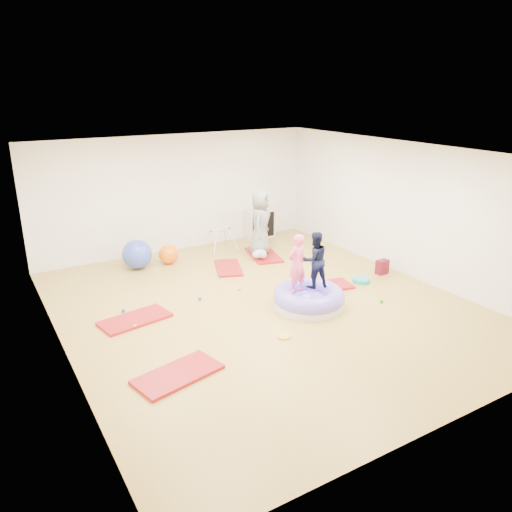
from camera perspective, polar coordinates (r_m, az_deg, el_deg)
room at (r=8.78m, az=1.00°, el=2.53°), size 7.01×8.01×2.81m
gym_mat_front_left at (r=7.31m, az=-8.92°, el=-13.22°), size 1.33×0.87×0.05m
gym_mat_mid_left at (r=8.99m, az=-13.67°, el=-7.04°), size 1.28×0.80×0.05m
gym_mat_center_back at (r=11.12m, az=-3.18°, el=-1.35°), size 0.87×1.18×0.04m
gym_mat_right at (r=10.19m, az=7.84°, el=-3.47°), size 1.19×0.75×0.05m
gym_mat_rear_right at (r=11.93m, az=0.88°, el=0.13°), size 0.88×1.32×0.05m
inflatable_cushion at (r=9.25m, az=6.06°, el=-4.87°), size 1.31×1.31×0.41m
child_pink at (r=8.86m, az=4.70°, el=-0.58°), size 0.44×0.34×1.10m
child_navy at (r=9.15m, az=6.72°, el=-0.14°), size 0.57×0.48×1.06m
adult_caregiver at (r=11.71m, az=0.48°, el=3.81°), size 0.87×0.87×1.52m
infant at (r=11.56m, az=0.48°, el=0.22°), size 0.36×0.37×0.21m
ball_pit_balls at (r=9.87m, az=0.65°, el=-3.98°), size 4.77×2.85×0.07m
exercise_ball_blue at (r=11.34m, az=-13.44°, el=0.19°), size 0.66×0.66×0.66m
exercise_ball_orange at (r=11.54m, az=-9.96°, el=0.21°), size 0.45×0.45×0.45m
infant_play_gym at (r=12.30m, az=-4.11°, el=2.29°), size 0.69×0.66×0.53m
cube_shelf at (r=13.27m, az=0.45°, el=3.72°), size 0.76×0.37×0.76m
balance_disc at (r=10.59m, az=11.92°, el=-2.71°), size 0.37×0.37×0.08m
backpack at (r=11.11m, az=14.22°, el=-1.22°), size 0.28×0.18×0.31m
yellow_toy at (r=8.22m, az=3.18°, el=-9.15°), size 0.22×0.22×0.03m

